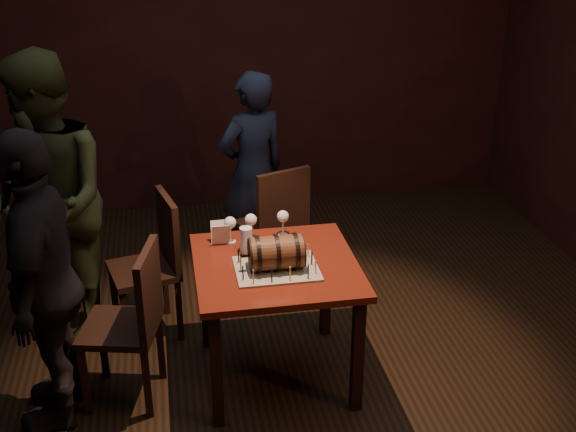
# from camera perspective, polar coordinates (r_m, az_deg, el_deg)

# --- Properties ---
(room_shell) EXTENTS (5.04, 5.04, 2.80)m
(room_shell) POSITION_cam_1_polar(r_m,az_deg,el_deg) (3.86, -1.01, 5.70)
(room_shell) COLOR black
(room_shell) RESTS_ON ground
(pub_table) EXTENTS (0.90, 0.90, 0.75)m
(pub_table) POSITION_cam_1_polar(r_m,az_deg,el_deg) (4.05, -0.95, -5.11)
(pub_table) COLOR #49130C
(pub_table) RESTS_ON ground
(cake_board) EXTENTS (0.45, 0.35, 0.01)m
(cake_board) POSITION_cam_1_polar(r_m,az_deg,el_deg) (3.93, -0.91, -4.18)
(cake_board) COLOR gray
(cake_board) RESTS_ON pub_table
(barrel_cake) EXTENTS (0.35, 0.20, 0.20)m
(barrel_cake) POSITION_cam_1_polar(r_m,az_deg,el_deg) (3.89, -0.92, -2.90)
(barrel_cake) COLOR brown
(barrel_cake) RESTS_ON cake_board
(birthday_candles) EXTENTS (0.40, 0.30, 0.09)m
(birthday_candles) POSITION_cam_1_polar(r_m,az_deg,el_deg) (3.91, -0.91, -3.59)
(birthday_candles) COLOR #E5DD89
(birthday_candles) RESTS_ON cake_board
(wine_glass_left) EXTENTS (0.07, 0.07, 0.16)m
(wine_glass_left) POSITION_cam_1_polar(r_m,az_deg,el_deg) (4.20, -4.60, -0.62)
(wine_glass_left) COLOR silver
(wine_glass_left) RESTS_ON pub_table
(wine_glass_mid) EXTENTS (0.07, 0.07, 0.16)m
(wine_glass_mid) POSITION_cam_1_polar(r_m,az_deg,el_deg) (4.23, -2.95, -0.39)
(wine_glass_mid) COLOR silver
(wine_glass_mid) RESTS_ON pub_table
(wine_glass_right) EXTENTS (0.07, 0.07, 0.16)m
(wine_glass_right) POSITION_cam_1_polar(r_m,az_deg,el_deg) (4.26, -0.41, -0.12)
(wine_glass_right) COLOR silver
(wine_glass_right) RESTS_ON pub_table
(pint_of_ale) EXTENTS (0.07, 0.07, 0.15)m
(pint_of_ale) POSITION_cam_1_polar(r_m,az_deg,el_deg) (4.10, -3.33, -1.93)
(pint_of_ale) COLOR silver
(pint_of_ale) RESTS_ON pub_table
(menu_card) EXTENTS (0.10, 0.05, 0.13)m
(menu_card) POSITION_cam_1_polar(r_m,az_deg,el_deg) (4.20, -5.40, -1.40)
(menu_card) COLOR white
(menu_card) RESTS_ON pub_table
(chair_back) EXTENTS (0.51, 0.51, 0.93)m
(chair_back) POSITION_cam_1_polar(r_m,az_deg,el_deg) (5.03, -0.92, -0.42)
(chair_back) COLOR black
(chair_back) RESTS_ON ground
(chair_left_rear) EXTENTS (0.48, 0.48, 0.93)m
(chair_left_rear) POSITION_cam_1_polar(r_m,az_deg,el_deg) (4.61, -10.47, -3.31)
(chair_left_rear) COLOR black
(chair_left_rear) RESTS_ON ground
(chair_left_front) EXTENTS (0.48, 0.48, 0.93)m
(chair_left_front) POSITION_cam_1_polar(r_m,az_deg,el_deg) (4.04, -12.12, -7.83)
(chair_left_front) COLOR black
(chair_left_front) RESTS_ON ground
(person_back) EXTENTS (0.64, 0.54, 1.49)m
(person_back) POSITION_cam_1_polar(r_m,az_deg,el_deg) (5.31, -2.81, 3.55)
(person_back) COLOR #1B2237
(person_back) RESTS_ON ground
(person_left_rear) EXTENTS (0.97, 1.08, 1.82)m
(person_left_rear) POSITION_cam_1_polar(r_m,az_deg,el_deg) (4.60, -18.38, 1.08)
(person_left_rear) COLOR #30371B
(person_left_rear) RESTS_ON ground
(person_left_front) EXTENTS (0.48, 0.99, 1.64)m
(person_left_front) POSITION_cam_1_polar(r_m,az_deg,el_deg) (3.89, -18.73, -4.93)
(person_left_front) COLOR black
(person_left_front) RESTS_ON ground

